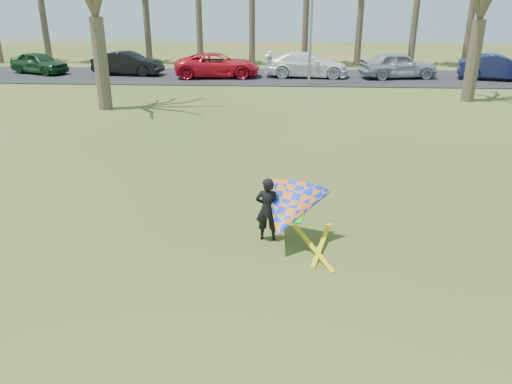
# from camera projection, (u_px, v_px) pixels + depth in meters

# --- Properties ---
(ground) EXTENTS (100.00, 100.00, 0.00)m
(ground) POSITION_uv_depth(u_px,v_px,m) (250.00, 283.00, 9.66)
(ground) COLOR #214A10
(ground) RESTS_ON ground
(parking_strip) EXTENTS (46.00, 7.00, 0.06)m
(parking_strip) POSITION_uv_depth(u_px,v_px,m) (276.00, 77.00, 32.81)
(parking_strip) COLOR black
(parking_strip) RESTS_ON ground
(streetlight) EXTENTS (2.28, 0.18, 8.00)m
(streetlight) POSITION_uv_depth(u_px,v_px,m) (315.00, 7.00, 28.25)
(streetlight) COLOR gray
(streetlight) RESTS_ON ground
(car_0) EXTENTS (4.52, 3.17, 1.43)m
(car_0) POSITION_uv_depth(u_px,v_px,m) (39.00, 63.00, 33.76)
(car_0) COLOR #193F20
(car_0) RESTS_ON parking_strip
(car_1) EXTENTS (4.74, 2.08, 1.51)m
(car_1) POSITION_uv_depth(u_px,v_px,m) (128.00, 63.00, 33.17)
(car_1) COLOR black
(car_1) RESTS_ON parking_strip
(car_2) EXTENTS (5.71, 3.08, 1.52)m
(car_2) POSITION_uv_depth(u_px,v_px,m) (217.00, 65.00, 32.31)
(car_2) COLOR red
(car_2) RESTS_ON parking_strip
(car_3) EXTENTS (5.48, 2.41, 1.57)m
(car_3) POSITION_uv_depth(u_px,v_px,m) (307.00, 65.00, 32.36)
(car_3) COLOR white
(car_3) RESTS_ON parking_strip
(car_4) EXTENTS (5.12, 2.79, 1.65)m
(car_4) POSITION_uv_depth(u_px,v_px,m) (398.00, 65.00, 31.89)
(car_4) COLOR #9A9FA7
(car_4) RESTS_ON parking_strip
(car_5) EXTENTS (4.96, 2.77, 1.55)m
(car_5) POSITION_uv_depth(u_px,v_px,m) (498.00, 67.00, 31.27)
(car_5) COLOR #171B45
(car_5) RESTS_ON parking_strip
(kite_flyer) EXTENTS (2.13, 2.39, 2.02)m
(kite_flyer) POSITION_uv_depth(u_px,v_px,m) (286.00, 210.00, 10.83)
(kite_flyer) COLOR black
(kite_flyer) RESTS_ON ground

